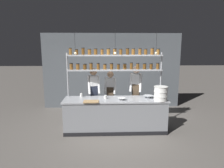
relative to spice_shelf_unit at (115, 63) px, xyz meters
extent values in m
plane|color=#5B5651|center=(0.00, -0.33, -1.87)|extent=(40.00, 40.00, 0.00)
cube|color=#4C5156|center=(0.00, 1.97, -0.45)|extent=(5.25, 0.12, 2.85)
cube|color=gray|center=(0.00, -0.33, -1.43)|extent=(2.79, 0.72, 0.88)
cube|color=#999BA0|center=(0.00, -0.33, -0.97)|extent=(2.85, 0.76, 0.04)
cube|color=black|center=(0.00, -0.69, -1.82)|extent=(2.79, 0.03, 0.10)
cylinder|color=#999BA0|center=(-1.34, 0.00, -0.78)|extent=(0.04, 0.04, 2.18)
cylinder|color=#999BA0|center=(1.35, 0.00, -0.78)|extent=(0.04, 0.04, 2.18)
cube|color=#999BA0|center=(0.00, 0.00, -0.19)|extent=(2.69, 0.28, 0.04)
cylinder|color=brown|center=(-1.23, 0.00, -0.09)|extent=(0.09, 0.09, 0.16)
cylinder|color=black|center=(-1.23, 0.00, 0.00)|extent=(0.10, 0.10, 0.02)
cylinder|color=brown|center=(-1.05, 0.00, -0.09)|extent=(0.10, 0.10, 0.15)
cylinder|color=black|center=(-1.05, 0.00, -0.01)|extent=(0.10, 0.10, 0.02)
cylinder|color=#513314|center=(-0.85, 0.00, -0.10)|extent=(0.10, 0.10, 0.14)
cylinder|color=black|center=(-0.85, 0.00, -0.02)|extent=(0.10, 0.10, 0.02)
cylinder|color=brown|center=(-0.67, 0.00, -0.09)|extent=(0.09, 0.09, 0.17)
cylinder|color=black|center=(-0.67, 0.00, 0.01)|extent=(0.09, 0.09, 0.02)
cylinder|color=brown|center=(-0.47, 0.00, -0.09)|extent=(0.08, 0.08, 0.16)
cylinder|color=black|center=(-0.47, 0.00, 0.00)|extent=(0.09, 0.09, 0.02)
cylinder|color=brown|center=(-0.28, 0.00, -0.10)|extent=(0.09, 0.09, 0.14)
cylinder|color=black|center=(-0.28, 0.00, -0.02)|extent=(0.09, 0.09, 0.02)
cylinder|color=brown|center=(-0.09, 0.00, -0.09)|extent=(0.09, 0.09, 0.16)
cylinder|color=black|center=(-0.09, 0.00, 0.00)|extent=(0.09, 0.09, 0.02)
cylinder|color=#513314|center=(0.11, 0.00, -0.10)|extent=(0.08, 0.08, 0.14)
cylinder|color=black|center=(0.11, 0.00, -0.02)|extent=(0.08, 0.08, 0.02)
cylinder|color=brown|center=(0.29, 0.00, -0.10)|extent=(0.09, 0.09, 0.14)
cylinder|color=black|center=(0.29, 0.00, -0.02)|extent=(0.10, 0.10, 0.02)
cylinder|color=brown|center=(0.48, 0.00, -0.08)|extent=(0.08, 0.08, 0.17)
cylinder|color=black|center=(0.48, 0.00, 0.01)|extent=(0.09, 0.09, 0.02)
cylinder|color=brown|center=(0.66, 0.00, -0.09)|extent=(0.09, 0.09, 0.16)
cylinder|color=black|center=(0.66, 0.00, 0.00)|extent=(0.09, 0.09, 0.02)
cylinder|color=#513314|center=(0.86, 0.00, -0.10)|extent=(0.10, 0.10, 0.15)
cylinder|color=black|center=(0.86, 0.00, -0.01)|extent=(0.10, 0.10, 0.02)
cylinder|color=#513314|center=(1.05, 0.00, -0.10)|extent=(0.09, 0.09, 0.15)
cylinder|color=black|center=(1.05, 0.00, -0.01)|extent=(0.09, 0.09, 0.02)
cylinder|color=brown|center=(1.24, 0.00, -0.09)|extent=(0.09, 0.09, 0.16)
cylinder|color=black|center=(1.24, 0.00, 0.00)|extent=(0.09, 0.09, 0.02)
cube|color=#999BA0|center=(0.00, 0.00, 0.23)|extent=(2.69, 0.28, 0.04)
cylinder|color=brown|center=(-1.24, 0.00, 0.33)|extent=(0.08, 0.08, 0.17)
cylinder|color=black|center=(-1.24, 0.00, 0.43)|extent=(0.08, 0.08, 0.02)
cylinder|color=#513314|center=(-1.06, 0.00, 0.31)|extent=(0.08, 0.08, 0.14)
cylinder|color=black|center=(-1.06, 0.00, 0.39)|extent=(0.09, 0.09, 0.02)
cylinder|color=#513314|center=(-0.88, 0.00, 0.33)|extent=(0.09, 0.09, 0.18)
cylinder|color=black|center=(-0.88, 0.00, 0.43)|extent=(0.09, 0.09, 0.02)
cylinder|color=brown|center=(-0.71, 0.00, 0.32)|extent=(0.10, 0.10, 0.15)
cylinder|color=black|center=(-0.71, 0.00, 0.40)|extent=(0.10, 0.10, 0.02)
cylinder|color=brown|center=(-0.53, 0.00, 0.32)|extent=(0.10, 0.10, 0.16)
cylinder|color=black|center=(-0.53, 0.00, 0.41)|extent=(0.10, 0.10, 0.02)
cylinder|color=brown|center=(-0.35, 0.00, 0.32)|extent=(0.08, 0.08, 0.15)
cylinder|color=black|center=(-0.35, 0.00, 0.40)|extent=(0.08, 0.08, 0.02)
cylinder|color=brown|center=(-0.18, 0.00, 0.32)|extent=(0.10, 0.10, 0.16)
cylinder|color=black|center=(-0.18, 0.00, 0.41)|extent=(0.10, 0.10, 0.02)
cylinder|color=brown|center=(0.00, 0.00, 0.32)|extent=(0.09, 0.09, 0.16)
cylinder|color=black|center=(0.00, 0.00, 0.41)|extent=(0.09, 0.09, 0.02)
cylinder|color=brown|center=(0.17, 0.00, 0.32)|extent=(0.09, 0.09, 0.15)
cylinder|color=black|center=(0.17, 0.00, 0.40)|extent=(0.09, 0.09, 0.02)
cylinder|color=#513314|center=(0.36, 0.00, 0.33)|extent=(0.09, 0.09, 0.17)
cylinder|color=black|center=(0.36, 0.00, 0.42)|extent=(0.09, 0.09, 0.02)
cylinder|color=brown|center=(0.53, 0.00, 0.32)|extent=(0.10, 0.10, 0.16)
cylinder|color=black|center=(0.53, 0.00, 0.41)|extent=(0.10, 0.10, 0.02)
cylinder|color=brown|center=(0.71, 0.00, 0.33)|extent=(0.09, 0.09, 0.16)
cylinder|color=black|center=(0.71, 0.00, 0.42)|extent=(0.09, 0.09, 0.02)
cylinder|color=brown|center=(0.88, 0.00, 0.32)|extent=(0.09, 0.09, 0.15)
cylinder|color=black|center=(0.88, 0.00, 0.40)|extent=(0.09, 0.09, 0.02)
cylinder|color=brown|center=(1.07, 0.00, 0.33)|extent=(0.09, 0.09, 0.17)
cylinder|color=black|center=(1.07, 0.00, 0.43)|extent=(0.09, 0.09, 0.02)
cylinder|color=brown|center=(1.24, 0.00, 0.32)|extent=(0.09, 0.09, 0.15)
cylinder|color=black|center=(1.24, 0.00, 0.40)|extent=(0.10, 0.10, 0.02)
cylinder|color=black|center=(-0.70, 0.20, -1.46)|extent=(0.11, 0.11, 0.83)
cylinder|color=black|center=(-0.54, 0.24, -1.46)|extent=(0.11, 0.11, 0.83)
cube|color=#232838|center=(-0.62, 0.22, -0.86)|extent=(0.25, 0.21, 0.36)
cube|color=white|center=(-0.62, 0.22, -0.53)|extent=(0.25, 0.22, 0.29)
sphere|color=#A37A5B|center=(-0.62, 0.22, -0.26)|extent=(0.22, 0.22, 0.22)
cylinder|color=white|center=(-0.75, 0.13, -0.64)|extent=(0.12, 0.26, 0.55)
cylinder|color=white|center=(-0.46, 0.19, -0.64)|extent=(0.12, 0.26, 0.55)
cylinder|color=black|center=(-0.18, 0.51, -1.49)|extent=(0.11, 0.11, 0.77)
cylinder|color=black|center=(-0.03, 0.49, -1.49)|extent=(0.11, 0.11, 0.77)
cube|color=#473828|center=(-0.11, 0.50, -0.94)|extent=(0.24, 0.20, 0.33)
cube|color=white|center=(-0.11, 0.50, -0.64)|extent=(0.24, 0.21, 0.27)
sphere|color=#A37A5B|center=(-0.11, 0.50, -0.38)|extent=(0.20, 0.20, 0.20)
cylinder|color=white|center=(-0.26, 0.46, -0.73)|extent=(0.10, 0.25, 0.51)
cylinder|color=white|center=(0.03, 0.42, -0.73)|extent=(0.10, 0.25, 0.51)
cylinder|color=black|center=(0.60, 0.31, -1.45)|extent=(0.11, 0.11, 0.85)
cylinder|color=black|center=(0.75, 0.27, -1.45)|extent=(0.11, 0.11, 0.85)
cube|color=#473828|center=(0.67, 0.29, -0.83)|extent=(0.26, 0.22, 0.37)
cube|color=white|center=(0.67, 0.29, -0.50)|extent=(0.26, 0.23, 0.30)
sphere|color=beige|center=(0.67, 0.29, -0.21)|extent=(0.23, 0.23, 0.23)
cylinder|color=white|center=(0.52, 0.27, -0.60)|extent=(0.14, 0.27, 0.56)
cylinder|color=white|center=(0.80, 0.19, -0.60)|extent=(0.14, 0.27, 0.56)
cylinder|color=white|center=(1.20, -0.56, -0.90)|extent=(0.35, 0.35, 0.12)
cylinder|color=silver|center=(1.20, -0.56, -0.83)|extent=(0.37, 0.37, 0.01)
cylinder|color=white|center=(1.20, -0.56, -0.77)|extent=(0.35, 0.35, 0.12)
cylinder|color=silver|center=(1.20, -0.56, -0.70)|extent=(0.37, 0.37, 0.01)
cylinder|color=white|center=(1.20, -0.56, -0.64)|extent=(0.35, 0.35, 0.12)
cylinder|color=silver|center=(1.20, -0.56, -0.57)|extent=(0.37, 0.37, 0.01)
cube|color=#A88456|center=(-0.65, -0.61, -0.94)|extent=(0.40, 0.26, 0.02)
cylinder|color=white|center=(0.16, -0.46, -0.95)|extent=(0.10, 0.10, 0.01)
cone|color=white|center=(0.16, -0.46, -0.92)|extent=(0.22, 0.22, 0.06)
cylinder|color=silver|center=(0.93, -0.27, -0.95)|extent=(0.12, 0.12, 0.01)
cone|color=silver|center=(0.93, -0.27, -0.92)|extent=(0.27, 0.27, 0.07)
cylinder|color=silver|center=(-0.96, -0.07, -0.90)|extent=(0.07, 0.07, 0.11)
cylinder|color=silver|center=(-0.27, -0.31, -0.91)|extent=(0.08, 0.08, 0.10)
cylinder|color=black|center=(-1.06, -0.33, 0.61)|extent=(0.01, 0.01, 0.63)
sphere|color=#F9E5B2|center=(-1.06, -0.33, 0.30)|extent=(0.07, 0.07, 0.07)
cylinder|color=black|center=(0.00, -0.33, 0.61)|extent=(0.01, 0.01, 0.63)
sphere|color=#F9E5B2|center=(0.00, -0.33, 0.30)|extent=(0.07, 0.07, 0.07)
cylinder|color=black|center=(1.09, -0.33, 0.61)|extent=(0.01, 0.01, 0.63)
sphere|color=#F9E5B2|center=(1.09, -0.33, 0.30)|extent=(0.07, 0.07, 0.07)
camera|label=1|loc=(-0.30, -5.67, 0.46)|focal=32.00mm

